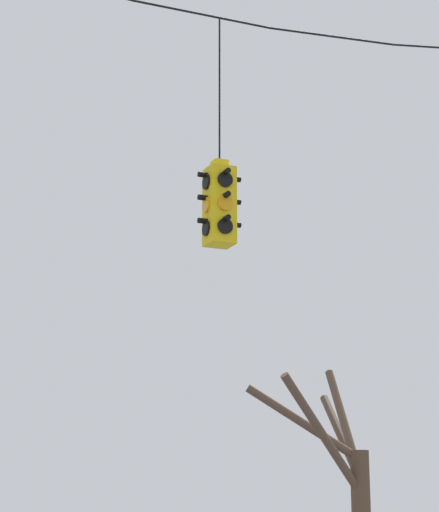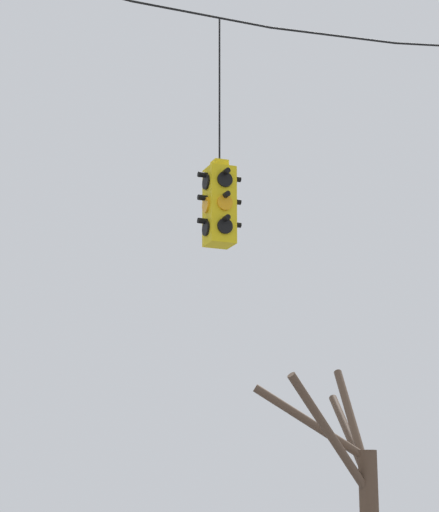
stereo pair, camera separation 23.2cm
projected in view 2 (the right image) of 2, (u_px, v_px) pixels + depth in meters
name	position (u px, v px, depth m)	size (l,w,h in m)	color
traffic_light_over_intersection	(220.00, 204.00, 12.66)	(0.58, 0.58, 3.13)	yellow
bare_tree	(355.00, 485.00, 19.54)	(2.55, 2.63, 4.75)	brown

